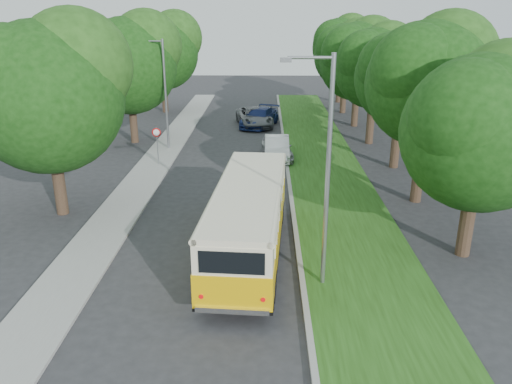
{
  "coord_description": "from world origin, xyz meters",
  "views": [
    {
      "loc": [
        2.25,
        -18.1,
        9.14
      ],
      "look_at": [
        1.83,
        3.06,
        1.5
      ],
      "focal_mm": 35.0,
      "sensor_mm": 36.0,
      "label": 1
    }
  ],
  "objects_px": {
    "lamppost_near": "(325,168)",
    "lamppost_far": "(164,91)",
    "car_white": "(277,148)",
    "car_grey": "(254,117)",
    "car_silver": "(277,147)",
    "car_blue": "(260,117)",
    "vintage_bus": "(249,221)"
  },
  "relations": [
    {
      "from": "vintage_bus",
      "to": "car_blue",
      "type": "bearing_deg",
      "value": 93.71
    },
    {
      "from": "lamppost_far",
      "to": "car_blue",
      "type": "xyz_separation_m",
      "value": [
        6.44,
        7.69,
        -3.36
      ]
    },
    {
      "from": "lamppost_near",
      "to": "car_grey",
      "type": "xyz_separation_m",
      "value": [
        -2.92,
        26.35,
        -3.6
      ]
    },
    {
      "from": "car_silver",
      "to": "car_blue",
      "type": "xyz_separation_m",
      "value": [
        -1.26,
        9.82,
        0.01
      ]
    },
    {
      "from": "car_silver",
      "to": "car_grey",
      "type": "xyz_separation_m",
      "value": [
        -1.72,
        9.99,
        0.02
      ]
    },
    {
      "from": "lamppost_far",
      "to": "car_grey",
      "type": "xyz_separation_m",
      "value": [
        5.98,
        7.85,
        -3.35
      ]
    },
    {
      "from": "lamppost_near",
      "to": "car_grey",
      "type": "height_order",
      "value": "lamppost_near"
    },
    {
      "from": "car_silver",
      "to": "car_blue",
      "type": "distance_m",
      "value": 9.9
    },
    {
      "from": "vintage_bus",
      "to": "car_silver",
      "type": "bearing_deg",
      "value": 88.39
    },
    {
      "from": "vintage_bus",
      "to": "car_silver",
      "type": "relative_size",
      "value": 2.26
    },
    {
      "from": "lamppost_far",
      "to": "car_white",
      "type": "xyz_separation_m",
      "value": [
        7.7,
        -2.3,
        -3.38
      ]
    },
    {
      "from": "lamppost_far",
      "to": "car_blue",
      "type": "distance_m",
      "value": 10.57
    },
    {
      "from": "car_white",
      "to": "vintage_bus",
      "type": "bearing_deg",
      "value": -95.66
    },
    {
      "from": "car_silver",
      "to": "car_grey",
      "type": "height_order",
      "value": "car_grey"
    },
    {
      "from": "car_white",
      "to": "lamppost_near",
      "type": "bearing_deg",
      "value": -85.72
    },
    {
      "from": "car_white",
      "to": "car_blue",
      "type": "distance_m",
      "value": 10.06
    },
    {
      "from": "lamppost_near",
      "to": "car_grey",
      "type": "relative_size",
      "value": 1.45
    },
    {
      "from": "lamppost_near",
      "to": "lamppost_far",
      "type": "height_order",
      "value": "lamppost_near"
    },
    {
      "from": "lamppost_far",
      "to": "vintage_bus",
      "type": "distance_m",
      "value": 17.57
    },
    {
      "from": "car_blue",
      "to": "car_grey",
      "type": "height_order",
      "value": "car_grey"
    },
    {
      "from": "lamppost_near",
      "to": "car_white",
      "type": "bearing_deg",
      "value": 94.26
    },
    {
      "from": "vintage_bus",
      "to": "car_white",
      "type": "distance_m",
      "value": 13.98
    },
    {
      "from": "car_blue",
      "to": "car_silver",
      "type": "bearing_deg",
      "value": -63.06
    },
    {
      "from": "lamppost_far",
      "to": "vintage_bus",
      "type": "relative_size",
      "value": 0.75
    },
    {
      "from": "car_silver",
      "to": "lamppost_near",
      "type": "bearing_deg",
      "value": -92.2
    },
    {
      "from": "lamppost_far",
      "to": "car_grey",
      "type": "bearing_deg",
      "value": 52.7
    },
    {
      "from": "lamppost_near",
      "to": "car_grey",
      "type": "bearing_deg",
      "value": 96.33
    },
    {
      "from": "car_white",
      "to": "car_blue",
      "type": "relative_size",
      "value": 0.86
    },
    {
      "from": "lamppost_far",
      "to": "vintage_bus",
      "type": "height_order",
      "value": "lamppost_far"
    },
    {
      "from": "car_silver",
      "to": "lamppost_far",
      "type": "bearing_deg",
      "value": 158.07
    },
    {
      "from": "lamppost_far",
      "to": "car_white",
      "type": "bearing_deg",
      "value": -16.6
    },
    {
      "from": "lamppost_near",
      "to": "car_grey",
      "type": "distance_m",
      "value": 26.76
    }
  ]
}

